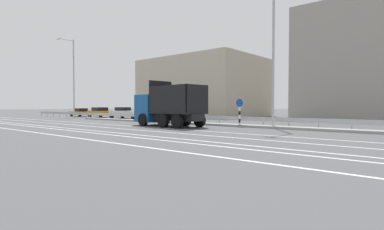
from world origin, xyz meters
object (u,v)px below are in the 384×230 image
parked_car_1 (100,112)px  parked_car_4 (183,115)px  dump_truck (163,110)px  parked_car_3 (146,114)px  street_lamp_1 (272,50)px  street_lamp_0 (73,75)px  median_road_sign (240,112)px  parked_car_0 (80,112)px  parked_car_2 (122,113)px

parked_car_1 → parked_car_4: bearing=92.0°
parked_car_1 → parked_car_4: size_ratio=1.07×
dump_truck → parked_car_4: 8.21m
parked_car_1 → parked_car_3: (10.37, -0.18, -0.02)m
street_lamp_1 → parked_car_4: bearing=163.0°
parked_car_3 → street_lamp_0: bearing=-65.1°
median_road_sign → parked_car_0: median_road_sign is taller
parked_car_2 → parked_car_4: size_ratio=0.97×
parked_car_4 → parked_car_3: bearing=91.7°
street_lamp_1 → parked_car_3: size_ratio=2.14×
parked_car_4 → parked_car_2: bearing=92.2°
parked_car_2 → parked_car_4: 11.46m
median_road_sign → parked_car_3: (-15.93, 4.02, -0.47)m
street_lamp_1 → parked_car_2: size_ratio=2.45×
parked_car_0 → parked_car_1: 5.71m
median_road_sign → parked_car_4: bearing=158.5°
parked_car_0 → parked_car_3: bearing=-87.5°
street_lamp_1 → parked_car_0: 35.38m
median_road_sign → parked_car_4: (-9.44, 3.71, -0.48)m
street_lamp_0 → parked_car_0: street_lamp_0 is taller
street_lamp_0 → parked_car_2: 8.37m
median_road_sign → parked_car_3: size_ratio=0.47×
parked_car_0 → parked_car_4: 22.58m
street_lamp_1 → parked_car_2: street_lamp_1 is taller
dump_truck → street_lamp_0: 21.38m
parked_car_0 → street_lamp_0: bearing=-123.0°
median_road_sign → parked_car_4: 10.15m
dump_truck → parked_car_0: size_ratio=1.42×
street_lamp_1 → parked_car_0: street_lamp_1 is taller
dump_truck → parked_car_3: size_ratio=1.39×
parked_car_0 → parked_car_2: parked_car_2 is taller
parked_car_4 → parked_car_0: bearing=93.0°
street_lamp_1 → parked_car_4: size_ratio=2.36×
street_lamp_0 → parked_car_4: (16.55, 3.89, -5.10)m
street_lamp_1 → parked_car_0: bearing=173.0°
street_lamp_0 → parked_car_4: 17.75m
street_lamp_0 → parked_car_2: bearing=40.3°
dump_truck → parked_car_3: 12.94m
street_lamp_1 → parked_car_4: street_lamp_1 is taller
street_lamp_1 → parked_car_3: street_lamp_1 is taller
street_lamp_1 → parked_car_1: street_lamp_1 is taller
street_lamp_1 → street_lamp_0: bearing=-179.7°
parked_car_2 → parked_car_3: size_ratio=0.88×
street_lamp_0 → street_lamp_1: street_lamp_0 is taller
parked_car_3 → median_road_sign: bearing=78.1°
parked_car_0 → parked_car_2: bearing=-87.2°
street_lamp_1 → parked_car_2: (-23.63, 4.17, -5.00)m
parked_car_1 → parked_car_2: 5.41m
parked_car_1 → parked_car_3: 10.37m
median_road_sign → parked_car_3: bearing=165.8°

